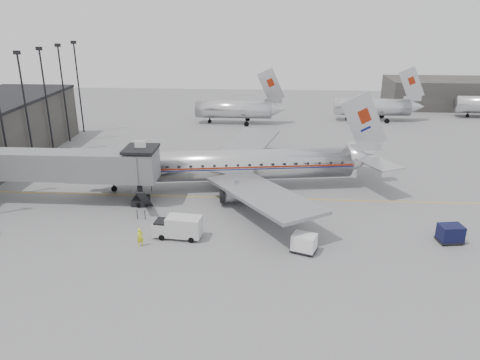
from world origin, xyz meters
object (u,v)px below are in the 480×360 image
object	(u,v)px
airliner	(235,165)
baggage_cart_navy	(450,233)
ramp_worker	(140,237)
service_van	(178,227)
baggage_cart_white	(304,243)

from	to	relation	value
airliner	baggage_cart_navy	distance (m)	24.40
baggage_cart_navy	ramp_worker	xyz separation A→B (m)	(-28.31, -2.57, -0.04)
service_van	ramp_worker	xyz separation A→B (m)	(-3.11, -1.88, -0.25)
baggage_cart_navy	baggage_cart_white	bearing A→B (deg)	-177.72
airliner	ramp_worker	distance (m)	16.97
service_van	ramp_worker	distance (m)	3.64
baggage_cart_navy	baggage_cart_white	xyz separation A→B (m)	(-13.56, -2.69, -0.02)
airliner	baggage_cart_white	world-z (taller)	airliner
baggage_cart_navy	ramp_worker	distance (m)	28.42
ramp_worker	baggage_cart_navy	bearing A→B (deg)	-24.79
service_van	baggage_cart_white	world-z (taller)	service_van
service_van	baggage_cart_navy	xyz separation A→B (m)	(25.20, 0.69, -0.21)
ramp_worker	airliner	bearing A→B (deg)	33.71
service_van	baggage_cart_navy	size ratio (longest dim) A/B	1.95
airliner	service_van	world-z (taller)	airliner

